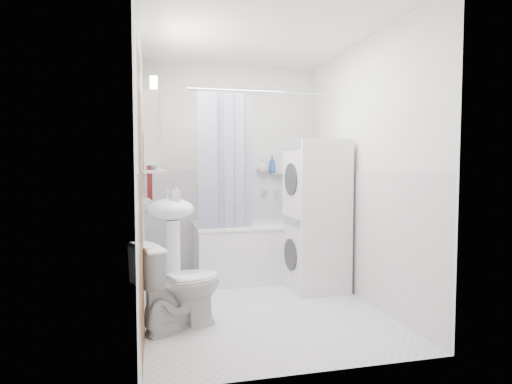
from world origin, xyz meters
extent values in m
plane|color=silver|center=(0.00, 0.00, 0.00)|extent=(2.60, 2.60, 0.00)
plane|color=white|center=(0.00, 1.30, 1.20)|extent=(2.00, 0.00, 2.00)
plane|color=white|center=(0.00, -1.30, 1.20)|extent=(2.00, 0.00, 2.00)
plane|color=white|center=(-1.00, 0.00, 1.20)|extent=(0.00, 2.60, 2.60)
plane|color=white|center=(1.00, 0.00, 1.20)|extent=(0.00, 2.60, 2.60)
plane|color=white|center=(0.00, 0.00, 2.40)|extent=(2.60, 2.60, 0.00)
plane|color=white|center=(0.00, 1.29, 0.60)|extent=(1.98, 0.00, 1.98)
plane|color=white|center=(-0.99, 0.00, 0.60)|extent=(0.00, 2.58, 2.58)
plane|color=white|center=(0.99, 0.00, 0.60)|extent=(0.00, 2.58, 2.58)
plane|color=brown|center=(-0.98, -0.88, 1.00)|extent=(0.00, 2.00, 2.00)
cylinder|color=silver|center=(-0.95, -0.55, 1.00)|extent=(0.04, 0.04, 0.04)
cube|color=white|center=(0.33, 0.92, 0.29)|extent=(1.60, 0.75, 0.59)
cube|color=white|center=(0.33, 0.92, 0.60)|extent=(1.62, 0.77, 0.03)
cube|color=silver|center=(0.33, 0.92, 0.49)|extent=(1.42, 0.57, 0.20)
cylinder|color=silver|center=(0.53, 1.25, 0.94)|extent=(0.04, 0.12, 0.04)
cylinder|color=silver|center=(0.33, 0.60, 2.00)|extent=(1.80, 0.02, 0.02)
cube|color=#17154C|center=(-0.43, 0.60, 1.25)|extent=(0.10, 0.02, 1.45)
cube|color=#17154C|center=(-0.34, 0.60, 1.25)|extent=(0.10, 0.02, 1.45)
cube|color=#17154C|center=(-0.25, 0.60, 1.25)|extent=(0.10, 0.02, 1.45)
cube|color=#17154C|center=(-0.16, 0.60, 1.25)|extent=(0.10, 0.02, 1.45)
cube|color=#17154C|center=(-0.07, 0.60, 1.25)|extent=(0.10, 0.02, 1.45)
cube|color=#17154C|center=(0.02, 0.60, 1.25)|extent=(0.10, 0.02, 1.45)
ellipsoid|color=white|center=(-0.76, 0.32, 0.85)|extent=(0.44, 0.37, 0.20)
cylinder|color=white|center=(-0.74, 0.32, 0.38)|extent=(0.14, 0.14, 0.75)
cylinder|color=silver|center=(-0.78, 0.46, 0.97)|extent=(0.03, 0.03, 0.14)
cylinder|color=silver|center=(-0.78, 0.42, 1.03)|extent=(0.02, 0.10, 0.02)
cube|color=white|center=(-0.91, 0.10, 1.55)|extent=(0.12, 0.50, 0.60)
cube|color=white|center=(-0.84, 0.10, 1.55)|extent=(0.01, 0.47, 0.57)
cube|color=#FFEABF|center=(-0.89, 0.10, 1.93)|extent=(0.06, 0.45, 0.06)
cube|color=silver|center=(-0.89, 0.10, 1.20)|extent=(0.18, 0.54, 0.02)
cube|color=silver|center=(0.58, 1.24, 1.15)|extent=(0.22, 0.06, 0.02)
cube|color=#56150D|center=(-0.94, 0.75, 1.28)|extent=(0.05, 0.30, 0.71)
cube|color=#56150D|center=(-0.91, 0.75, 1.60)|extent=(0.03, 0.27, 0.08)
cylinder|color=silver|center=(-0.95, 0.75, 1.64)|extent=(0.02, 0.04, 0.02)
cube|color=white|center=(0.68, 0.34, 0.37)|extent=(0.56, 0.56, 0.75)
cylinder|color=#2D2D33|center=(0.41, 0.34, 0.37)|extent=(0.04, 0.32, 0.32)
cube|color=gray|center=(0.41, 0.34, 0.70)|extent=(0.03, 0.47, 0.08)
cube|color=white|center=(0.68, 0.34, 1.12)|extent=(0.56, 0.56, 0.75)
cylinder|color=#2D2D33|center=(0.41, 0.34, 1.12)|extent=(0.04, 0.32, 0.32)
cube|color=gray|center=(0.41, 0.34, 1.45)|extent=(0.03, 0.47, 0.08)
imported|color=white|center=(-0.72, -0.38, 0.33)|extent=(0.78, 0.62, 0.67)
imported|color=gray|center=(-0.71, 0.25, 0.95)|extent=(0.08, 0.17, 0.08)
imported|color=gray|center=(-0.89, -0.05, 1.25)|extent=(0.07, 0.18, 0.07)
imported|color=gray|center=(-0.89, 0.22, 1.26)|extent=(0.10, 0.09, 0.10)
imported|color=gray|center=(0.35, 1.24, 1.23)|extent=(0.13, 0.17, 0.13)
imported|color=#2B54AD|center=(0.47, 1.24, 1.20)|extent=(0.08, 0.21, 0.08)
camera|label=1|loc=(-0.90, -3.65, 1.24)|focal=30.00mm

